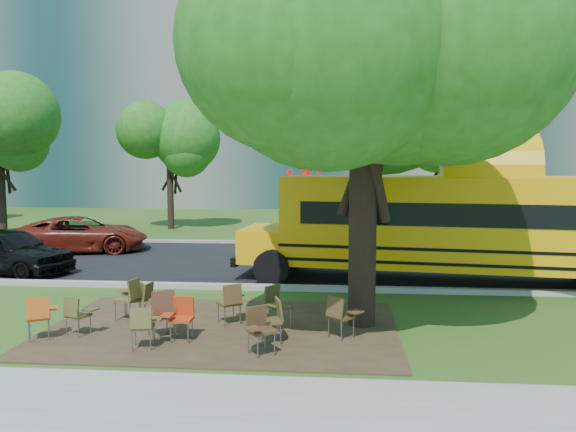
# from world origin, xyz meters

# --- Properties ---
(ground) EXTENTS (160.00, 160.00, 0.00)m
(ground) POSITION_xyz_m (0.00, 0.00, 0.00)
(ground) COLOR #294716
(ground) RESTS_ON ground
(sidewalk) EXTENTS (60.00, 4.00, 0.04)m
(sidewalk) POSITION_xyz_m (0.00, -5.00, 0.02)
(sidewalk) COLOR gray
(sidewalk) RESTS_ON ground
(dirt_patch) EXTENTS (7.00, 4.50, 0.03)m
(dirt_patch) POSITION_xyz_m (1.00, -0.50, 0.01)
(dirt_patch) COLOR #382819
(dirt_patch) RESTS_ON ground
(asphalt_road) EXTENTS (80.00, 8.00, 0.04)m
(asphalt_road) POSITION_xyz_m (0.00, 7.00, 0.02)
(asphalt_road) COLOR black
(asphalt_road) RESTS_ON ground
(kerb_near) EXTENTS (80.00, 0.25, 0.14)m
(kerb_near) POSITION_xyz_m (0.00, 3.00, 0.07)
(kerb_near) COLOR gray
(kerb_near) RESTS_ON ground
(kerb_far) EXTENTS (80.00, 0.25, 0.14)m
(kerb_far) POSITION_xyz_m (0.00, 11.10, 0.07)
(kerb_far) COLOR gray
(kerb_far) RESTS_ON ground
(building_main) EXTENTS (38.00, 16.00, 22.00)m
(building_main) POSITION_xyz_m (-8.00, 36.00, 11.00)
(building_main) COLOR slate
(building_main) RESTS_ON ground
(bg_tree_2) EXTENTS (4.80, 4.80, 6.62)m
(bg_tree_2) POSITION_xyz_m (-5.00, 16.00, 4.21)
(bg_tree_2) COLOR black
(bg_tree_2) RESTS_ON ground
(bg_tree_3) EXTENTS (5.60, 5.60, 7.84)m
(bg_tree_3) POSITION_xyz_m (8.00, 14.00, 5.03)
(bg_tree_3) COLOR black
(bg_tree_3) RESTS_ON ground
(main_tree) EXTENTS (7.20, 7.20, 8.90)m
(main_tree) POSITION_xyz_m (3.82, -0.03, 5.28)
(main_tree) COLOR black
(main_tree) RESTS_ON ground
(school_bus) EXTENTS (12.36, 4.13, 2.97)m
(school_bus) POSITION_xyz_m (7.18, 4.01, 1.72)
(school_bus) COLOR #E19B07
(school_bus) RESTS_ON ground
(chair_0) EXTENTS (0.58, 0.70, 0.86)m
(chair_0) POSITION_xyz_m (-2.25, -1.56, 0.53)
(chair_0) COLOR #B84D13
(chair_0) RESTS_ON ground
(chair_1) EXTENTS (0.63, 0.50, 0.79)m
(chair_1) POSITION_xyz_m (-1.67, -1.25, 0.49)
(chair_1) COLOR #47441F
(chair_1) RESTS_ON ground
(chair_2) EXTENTS (0.64, 0.81, 0.96)m
(chair_2) POSITION_xyz_m (0.00, -1.19, 0.59)
(chair_2) COLOR #502D1C
(chair_2) RESTS_ON ground
(chair_3) EXTENTS (0.54, 0.49, 0.84)m
(chair_3) POSITION_xyz_m (0.39, -1.33, 0.52)
(chair_3) COLOR #AD3212
(chair_3) RESTS_ON ground
(chair_4) EXTENTS (0.54, 0.56, 0.81)m
(chair_4) POSITION_xyz_m (-0.13, -1.90, 0.50)
(chair_4) COLOR #4F4822
(chair_4) RESTS_ON ground
(chair_5) EXTENTS (0.58, 0.72, 0.86)m
(chair_5) POSITION_xyz_m (1.95, -1.98, 0.53)
(chair_5) COLOR #4A311A
(chair_5) RESTS_ON ground
(chair_6) EXTENTS (0.64, 0.58, 0.85)m
(chair_6) POSITION_xyz_m (2.12, -1.33, 0.53)
(chair_6) COLOR #443B1D
(chair_6) RESTS_ON ground
(chair_7) EXTENTS (0.73, 0.58, 0.85)m
(chair_7) POSITION_xyz_m (3.38, -1.02, 0.53)
(chair_7) COLOR #4B341A
(chair_7) RESTS_ON ground
(chair_8) EXTENTS (0.53, 0.68, 0.90)m
(chair_8) POSITION_xyz_m (-1.07, -0.08, 0.56)
(chair_8) COLOR brown
(chair_8) RESTS_ON ground
(chair_9) EXTENTS (0.65, 0.52, 0.78)m
(chair_9) POSITION_xyz_m (-1.00, 0.18, 0.48)
(chair_9) COLOR brown
(chair_9) RESTS_ON ground
(chair_10) EXTENTS (0.48, 0.59, 0.81)m
(chair_10) POSITION_xyz_m (-0.57, -0.07, 0.50)
(chair_10) COLOR #463E1E
(chair_10) RESTS_ON ground
(chair_11) EXTENTS (0.59, 0.74, 0.88)m
(chair_11) POSITION_xyz_m (1.14, -0.22, 0.54)
(chair_11) COLOR #4F371C
(chair_11) RESTS_ON ground
(chair_12) EXTENTS (0.60, 0.76, 0.89)m
(chair_12) POSITION_xyz_m (2.08, -0.46, 0.55)
(chair_12) COLOR #423E1C
(chair_12) RESTS_ON ground
(black_car) EXTENTS (4.43, 2.82, 1.40)m
(black_car) POSITION_xyz_m (-6.52, 4.48, 0.70)
(black_car) COLOR black
(black_car) RESTS_ON ground
(bg_car_red) EXTENTS (5.22, 3.30, 1.34)m
(bg_car_red) POSITION_xyz_m (-6.20, 8.50, 0.67)
(bg_car_red) COLOR #5E1910
(bg_car_red) RESTS_ON ground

